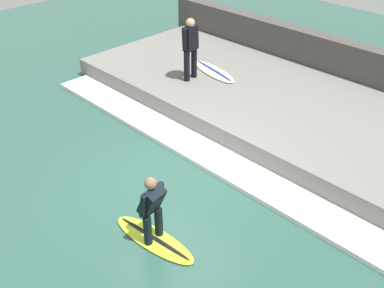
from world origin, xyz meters
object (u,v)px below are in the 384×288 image
Objects in this scene: surfer_riding at (152,206)px; surfer_waiting_near at (190,46)px; surfboard_waiting_near at (214,71)px; surfboard_riding at (154,239)px.

surfer_riding is 5.67m from surfer_waiting_near.
surfboard_waiting_near is (0.76, -0.17, -0.91)m from surfer_waiting_near.
surfboard_waiting_near is (5.16, 3.33, -0.24)m from surfer_riding.
surfer_riding is (-0.00, -0.00, 0.76)m from surfboard_riding.
surfboard_riding is 1.36× the size of surfer_riding.
surfer_riding is at bearing -147.16° from surfboard_waiting_near.
surfboard_waiting_near is (5.16, 3.33, 0.53)m from surfboard_riding.
surfer_waiting_near is at bearing 38.54° from surfboard_riding.
surfer_riding is at bearing -135.00° from surfboard_riding.
surfboard_riding is 0.76m from surfer_riding.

